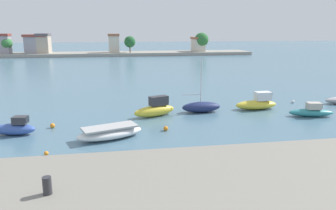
# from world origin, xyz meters

# --- Properties ---
(ground_plane) EXTENTS (400.00, 400.00, 0.00)m
(ground_plane) POSITION_xyz_m (0.00, 0.00, 0.00)
(ground_plane) COLOR slate
(mooring_bollard) EXTENTS (0.31, 0.31, 0.64)m
(mooring_bollard) POSITION_xyz_m (1.32, -6.04, 2.90)
(mooring_bollard) COLOR #2D2D33
(mooring_bollard) RESTS_ON seawall_embankment
(moored_boat_2) EXTENTS (3.46, 1.77, 1.50)m
(moored_boat_2) POSITION_xyz_m (-4.20, 9.29, 0.55)
(moored_boat_2) COLOR #3856A8
(moored_boat_2) RESTS_ON ground
(moored_boat_3) EXTENTS (5.52, 3.55, 0.98)m
(moored_boat_3) POSITION_xyz_m (3.26, 7.09, 0.47)
(moored_boat_3) COLOR white
(moored_boat_3) RESTS_ON ground
(moored_boat_4) EXTENTS (4.46, 2.70, 1.94)m
(moored_boat_4) POSITION_xyz_m (7.55, 13.04, 0.71)
(moored_boat_4) COLOR yellow
(moored_boat_4) RESTS_ON ground
(moored_boat_5) EXTENTS (4.00, 1.63, 5.42)m
(moored_boat_5) POSITION_xyz_m (12.34, 13.81, 0.55)
(moored_boat_5) COLOR navy
(moored_boat_5) RESTS_ON ground
(moored_boat_6) EXTENTS (4.48, 1.72, 1.83)m
(moored_boat_6) POSITION_xyz_m (18.49, 14.07, 0.63)
(moored_boat_6) COLOR yellow
(moored_boat_6) RESTS_ON ground
(moored_boat_7) EXTENTS (4.40, 2.03, 1.37)m
(moored_boat_7) POSITION_xyz_m (22.40, 10.46, 0.48)
(moored_boat_7) COLOR teal
(moored_boat_7) RESTS_ON ground
(mooring_buoy_0) EXTENTS (0.41, 0.41, 0.41)m
(mooring_buoy_0) POSITION_xyz_m (-1.62, 10.68, 0.21)
(mooring_buoy_0) COLOR orange
(mooring_buoy_0) RESTS_ON ground
(mooring_buoy_1) EXTENTS (0.30, 0.30, 0.30)m
(mooring_buoy_1) POSITION_xyz_m (-0.91, 4.32, 0.15)
(mooring_buoy_1) COLOR orange
(mooring_buoy_1) RESTS_ON ground
(mooring_buoy_3) EXTENTS (0.35, 0.35, 0.35)m
(mooring_buoy_3) POSITION_xyz_m (23.79, 16.14, 0.17)
(mooring_buoy_3) COLOR white
(mooring_buoy_3) RESTS_ON ground
(mooring_buoy_4) EXTENTS (0.40, 0.40, 0.40)m
(mooring_buoy_4) POSITION_xyz_m (7.81, 8.32, 0.20)
(mooring_buoy_4) COLOR orange
(mooring_buoy_4) RESTS_ON ground
(distant_shoreline) EXTENTS (96.40, 11.24, 7.12)m
(distant_shoreline) POSITION_xyz_m (-1.14, 88.59, 1.94)
(distant_shoreline) COLOR gray
(distant_shoreline) RESTS_ON ground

